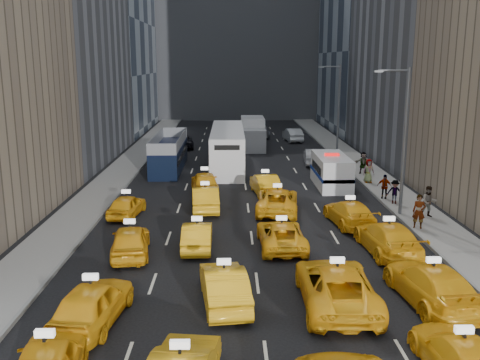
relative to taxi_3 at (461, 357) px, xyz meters
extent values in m
plane|color=black|center=(-5.78, 5.15, -0.68)|extent=(160.00, 160.00, 0.00)
cube|color=gray|center=(-16.28, 30.15, -0.60)|extent=(3.00, 90.00, 0.15)
cube|color=gray|center=(4.72, 30.15, -0.60)|extent=(3.00, 90.00, 0.15)
cube|color=slate|center=(-14.83, 30.15, -0.59)|extent=(0.15, 90.00, 0.18)
cube|color=slate|center=(3.27, 30.15, -0.59)|extent=(0.15, 90.00, 0.18)
cylinder|color=#595B60|center=(3.52, 17.15, 3.82)|extent=(0.20, 0.20, 9.00)
cylinder|color=#595B60|center=(2.62, 17.15, 8.12)|extent=(1.80, 0.12, 0.12)
cube|color=slate|center=(1.72, 17.15, 8.07)|extent=(0.50, 0.22, 0.12)
cylinder|color=#595B60|center=(3.52, 37.15, 3.82)|extent=(0.20, 0.20, 9.00)
cylinder|color=#595B60|center=(2.62, 37.15, 8.12)|extent=(1.80, 0.12, 0.12)
cube|color=slate|center=(1.72, 37.15, 8.07)|extent=(0.50, 0.22, 0.12)
imported|color=#F9AD15|center=(0.00, 0.00, 0.00)|extent=(2.13, 4.77, 1.36)
imported|color=#F9AD15|center=(-11.92, 3.57, 0.13)|extent=(2.51, 4.93, 1.61)
imported|color=#F9AD15|center=(-7.17, 5.15, 0.09)|extent=(2.22, 4.83, 1.54)
imported|color=#F9AD15|center=(-2.81, 4.93, 0.15)|extent=(2.85, 6.00, 1.65)
imported|color=#F9AD15|center=(0.96, 5.05, 0.12)|extent=(2.80, 5.69, 1.59)
imported|color=#F9AD15|center=(-11.82, 10.59, 0.08)|extent=(2.34, 4.65, 1.52)
imported|color=#F9AD15|center=(-8.61, 11.50, 0.01)|extent=(1.53, 4.18, 1.37)
imported|color=#F9AD15|center=(-4.33, 11.59, 0.00)|extent=(2.38, 4.93, 1.35)
imported|color=#F9AD15|center=(0.87, 10.66, 0.11)|extent=(2.55, 5.54, 1.57)
imported|color=#F9AD15|center=(-13.29, 17.38, -0.01)|extent=(2.06, 4.11, 1.34)
imported|color=#F9AD15|center=(-8.54, 18.71, 0.09)|extent=(2.00, 4.80, 1.54)
imported|color=#F9AD15|center=(-3.97, 18.19, 0.07)|extent=(3.09, 5.65, 1.50)
imported|color=#F9AD15|center=(0.00, 15.36, 0.04)|extent=(2.62, 5.16, 1.44)
imported|color=#F9AD15|center=(-8.78, 23.38, 0.10)|extent=(2.35, 4.75, 1.56)
imported|color=#F9AD15|center=(-4.44, 22.85, 0.05)|extent=(2.12, 4.61, 1.47)
cube|color=silver|center=(0.72, 25.12, 0.51)|extent=(2.97, 6.17, 2.38)
cylinder|color=black|center=(-0.26, 23.05, -0.20)|extent=(0.28, 0.95, 0.95)
cylinder|color=black|center=(1.70, 23.05, -0.20)|extent=(0.28, 0.95, 0.95)
cylinder|color=black|center=(-0.26, 27.19, -0.20)|extent=(0.28, 0.95, 0.95)
cylinder|color=black|center=(1.70, 27.19, -0.20)|extent=(0.28, 0.95, 0.95)
cube|color=navy|center=(0.72, 25.12, 0.35)|extent=(3.01, 6.18, 0.27)
cube|color=red|center=(0.72, 25.12, 1.78)|extent=(1.12, 0.51, 0.17)
cube|color=black|center=(-12.30, 32.07, 0.82)|extent=(3.42, 10.49, 3.00)
cylinder|color=black|center=(-13.32, 27.82, -0.13)|extent=(0.28, 1.10, 1.10)
cylinder|color=black|center=(-11.28, 27.82, -0.13)|extent=(0.28, 1.10, 1.10)
cylinder|color=black|center=(-13.32, 36.32, -0.13)|extent=(0.28, 1.10, 1.10)
cylinder|color=black|center=(-11.28, 36.32, -0.13)|extent=(0.28, 1.10, 1.10)
cube|color=silver|center=(-7.17, 32.78, 1.06)|extent=(2.85, 13.44, 3.47)
cylinder|color=black|center=(-8.42, 26.96, -0.13)|extent=(0.28, 1.10, 1.10)
cylinder|color=black|center=(-5.92, 26.96, -0.13)|extent=(0.28, 1.10, 1.10)
cylinder|color=black|center=(-8.42, 38.60, -0.13)|extent=(0.28, 1.10, 1.10)
cylinder|color=black|center=(-5.92, 38.60, -0.13)|extent=(0.28, 1.10, 1.10)
cube|color=silver|center=(-4.46, 43.32, 0.96)|extent=(2.86, 7.31, 3.29)
cylinder|color=black|center=(-5.55, 40.63, -0.13)|extent=(0.28, 1.10, 1.10)
cylinder|color=black|center=(-3.38, 40.63, -0.13)|extent=(0.28, 1.10, 1.10)
cylinder|color=black|center=(-5.55, 46.02, -0.13)|extent=(0.28, 1.10, 1.10)
cylinder|color=black|center=(-3.38, 46.02, -0.13)|extent=(0.28, 1.10, 1.10)
imported|color=#A3A5AB|center=(0.71, 33.89, 0.05)|extent=(1.90, 4.56, 1.47)
imported|color=black|center=(-12.23, 43.64, 0.04)|extent=(2.97, 5.39, 1.43)
imported|color=gray|center=(-3.25, 51.96, 0.15)|extent=(2.34, 5.73, 1.66)
imported|color=black|center=(-7.74, 47.89, 0.14)|extent=(2.47, 4.97, 1.63)
imported|color=#B6BABF|center=(0.47, 48.42, 0.10)|extent=(2.14, 4.86, 1.55)
imported|color=gray|center=(3.64, 14.24, 0.43)|extent=(0.82, 0.68, 1.92)
imported|color=gray|center=(4.99, 16.41, 0.42)|extent=(0.96, 0.58, 1.89)
imported|color=gray|center=(3.88, 19.53, 0.26)|extent=(1.09, 0.69, 1.57)
imported|color=gray|center=(3.59, 20.91, 0.30)|extent=(1.07, 0.81, 1.66)
imported|color=gray|center=(3.73, 25.79, 0.38)|extent=(0.95, 0.61, 1.83)
imported|color=gray|center=(4.17, 29.19, 0.36)|extent=(1.69, 0.60, 1.78)
camera|label=1|loc=(-6.90, -14.34, 8.68)|focal=40.00mm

